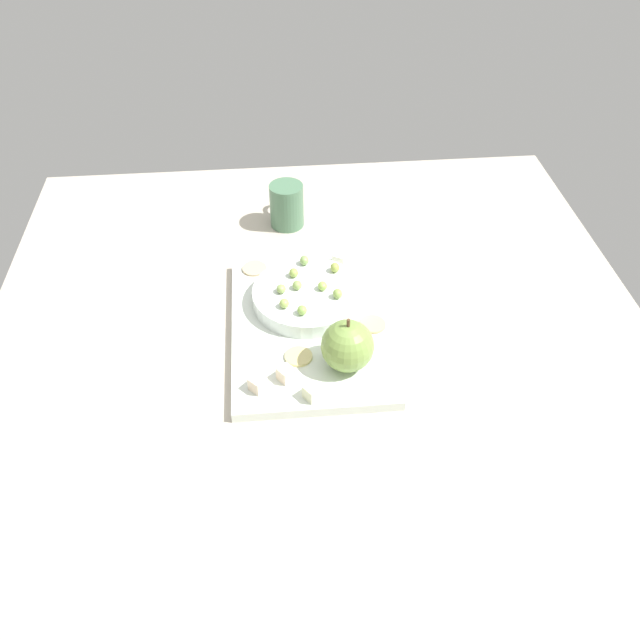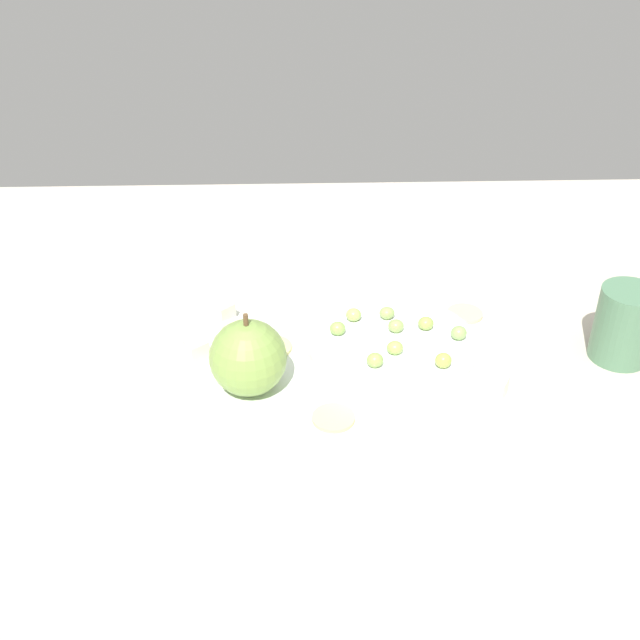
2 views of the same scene
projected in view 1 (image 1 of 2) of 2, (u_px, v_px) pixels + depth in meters
table at (321, 350)px, 107.49cm from camera, size 111.77×107.17×3.97cm
platter at (309, 328)px, 107.18cm from camera, size 35.23×24.38×1.58cm
serving_dish at (308, 296)px, 109.95cm from camera, size 18.06×18.06×2.52cm
apple_whole at (347, 346)px, 97.41cm from camera, size 7.78×7.78×7.78cm
apple_stem at (348, 323)px, 94.43cm from camera, size 0.50×0.50×1.20cm
cheese_cube_0 at (258, 384)px, 95.70cm from camera, size 2.95×2.95×2.09cm
cheese_cube_1 at (340, 259)px, 117.81cm from camera, size 2.86×2.86×2.09cm
cheese_cube_2 at (286, 374)px, 97.17cm from camera, size 2.92×2.92×2.09cm
cheese_cube_3 at (312, 392)px, 94.50cm from camera, size 2.91×2.91×2.09cm
cracker_0 at (372, 324)px, 106.39cm from camera, size 4.19×4.19×0.40cm
cracker_1 at (298, 356)px, 101.02cm from camera, size 4.19×4.19×0.40cm
cracker_2 at (255, 269)px, 117.21cm from camera, size 4.19×4.19×0.40cm
grape_0 at (284, 303)px, 105.50cm from camera, size 1.69×1.52×1.45cm
grape_1 at (281, 289)px, 108.27cm from camera, size 1.69×1.52×1.36cm
grape_2 at (304, 260)px, 113.82cm from camera, size 1.69×1.52×1.53cm
grape_3 at (338, 294)px, 107.23cm from camera, size 1.69×1.52×1.53cm
grape_4 at (294, 273)px, 111.33cm from camera, size 1.69×1.52×1.45cm
grape_5 at (297, 285)px, 108.94cm from camera, size 1.69×1.52×1.41cm
grape_6 at (322, 286)px, 108.80cm from camera, size 1.69×1.52×1.41cm
grape_7 at (302, 310)px, 104.27cm from camera, size 1.69×1.52×1.47cm
grape_8 at (335, 268)px, 112.30cm from camera, size 1.69×1.52×1.60cm
cup at (287, 205)px, 128.00cm from camera, size 9.62×6.41×8.49cm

